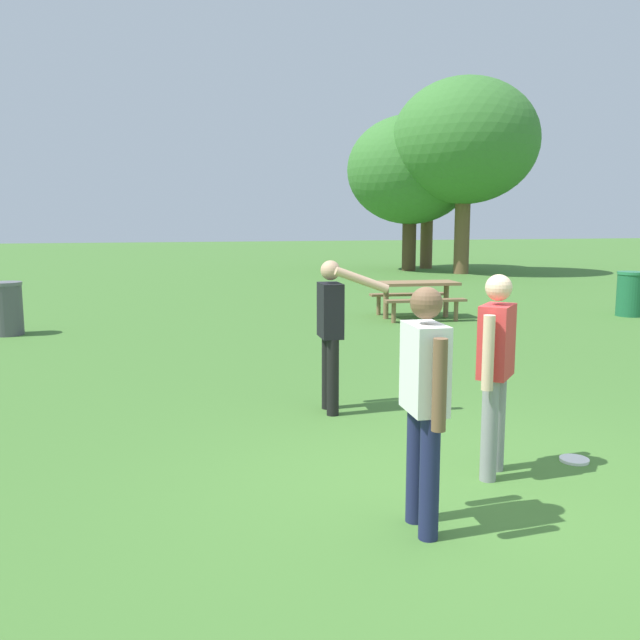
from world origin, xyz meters
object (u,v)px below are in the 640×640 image
at_px(picnic_table_near, 416,292).
at_px(tree_far_right, 465,142).
at_px(trash_can_beside_table, 630,294).
at_px(frisbee, 574,460).
at_px(person_catcher, 332,324).
at_px(tree_broad_center, 428,176).
at_px(person_bystander, 496,362).
at_px(tree_tall_left, 410,170).
at_px(trash_can_further_along, 6,308).
at_px(person_thrower, 424,393).

bearing_deg(picnic_table_near, tree_far_right, 58.73).
bearing_deg(trash_can_beside_table, frisbee, -132.15).
bearing_deg(person_catcher, tree_broad_center, 63.28).
height_order(person_bystander, trash_can_beside_table, person_bystander).
xyz_separation_m(tree_tall_left, tree_broad_center, (1.22, 1.00, -0.15)).
xyz_separation_m(person_catcher, trash_can_further_along, (-4.27, 6.27, -0.48)).
relative_size(person_bystander, trash_can_further_along, 1.71).
bearing_deg(tree_tall_left, trash_can_further_along, -136.02).
distance_m(tree_broad_center, tree_far_right, 3.20).
height_order(trash_can_beside_table, tree_broad_center, tree_broad_center).
relative_size(person_bystander, picnic_table_near, 0.90).
height_order(picnic_table_near, tree_far_right, tree_far_right).
bearing_deg(frisbee, trash_can_further_along, 125.31).
bearing_deg(picnic_table_near, person_bystander, -109.36).
bearing_deg(picnic_table_near, tree_tall_left, 67.97).
distance_m(person_catcher, picnic_table_near, 7.32).
distance_m(tree_tall_left, tree_broad_center, 1.58).
relative_size(person_thrower, tree_far_right, 0.22).
relative_size(person_bystander, tree_far_right, 0.22).
bearing_deg(person_thrower, trash_can_further_along, 114.00).
xyz_separation_m(trash_can_beside_table, tree_far_right, (1.85, 11.51, 4.48)).
relative_size(frisbee, picnic_table_near, 0.14).
relative_size(person_bystander, trash_can_beside_table, 1.71).
bearing_deg(tree_broad_center, tree_tall_left, -140.49).
bearing_deg(tree_far_right, frisbee, -114.30).
relative_size(picnic_table_near, tree_tall_left, 0.29).
bearing_deg(person_bystander, tree_broad_center, 67.16).
xyz_separation_m(trash_can_beside_table, trash_can_further_along, (-12.54, 0.91, 0.00)).
distance_m(person_thrower, trash_can_further_along, 10.01).
relative_size(person_catcher, person_bystander, 1.00).
xyz_separation_m(person_catcher, person_bystander, (0.75, -2.11, -0.02)).
distance_m(person_catcher, trash_can_further_along, 7.60).
distance_m(person_bystander, picnic_table_near, 8.91).
height_order(person_thrower, frisbee, person_thrower).
xyz_separation_m(frisbee, tree_tall_left, (7.19, 20.89, 4.01)).
relative_size(person_catcher, trash_can_beside_table, 1.71).
height_order(trash_can_further_along, tree_far_right, tree_far_right).
bearing_deg(frisbee, trash_can_beside_table, 47.85).
height_order(trash_can_further_along, tree_tall_left, tree_tall_left).
distance_m(person_bystander, tree_tall_left, 22.68).
height_order(person_thrower, tree_broad_center, tree_broad_center).
height_order(picnic_table_near, tree_tall_left, tree_tall_left).
distance_m(frisbee, tree_tall_left, 22.45).
bearing_deg(frisbee, tree_tall_left, 71.00).
bearing_deg(person_bystander, picnic_table_near, 70.64).
relative_size(person_thrower, picnic_table_near, 0.90).
relative_size(picnic_table_near, tree_far_right, 0.25).
xyz_separation_m(frisbee, trash_can_beside_table, (6.67, 7.37, 0.47)).
xyz_separation_m(person_bystander, tree_tall_left, (8.04, 20.98, 3.08)).
bearing_deg(tree_broad_center, picnic_table_near, -114.90).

